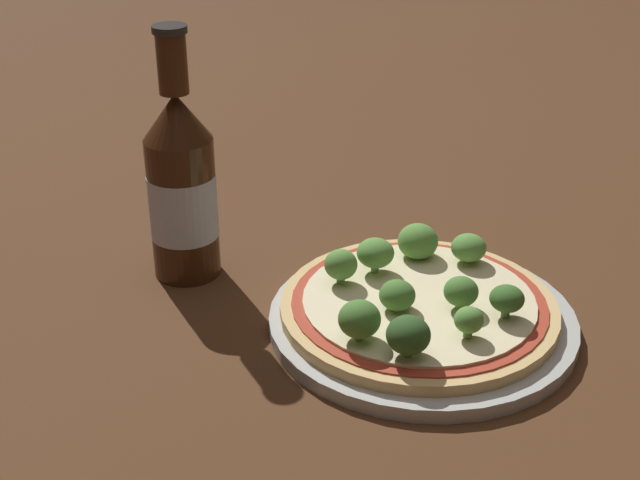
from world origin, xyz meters
TOP-DOWN VIEW (x-y plane):
  - ground_plane at (0.00, 0.00)m, footprint 3.00×3.00m
  - plate at (0.01, -0.03)m, footprint 0.25×0.25m
  - pizza at (0.01, -0.02)m, footprint 0.23×0.23m
  - broccoli_floret_0 at (-0.01, -0.01)m, footprint 0.03×0.03m
  - broccoli_floret_1 at (-0.02, -0.08)m, footprint 0.02×0.02m
  - broccoli_floret_2 at (-0.07, -0.05)m, footprint 0.03×0.03m
  - broccoli_floret_3 at (0.08, 0.01)m, footprint 0.04×0.04m
  - broccoli_floret_4 at (0.00, 0.04)m, footprint 0.03×0.03m
  - broccoli_floret_5 at (-0.07, -0.01)m, footprint 0.03×0.03m
  - broccoli_floret_6 at (0.09, -0.03)m, footprint 0.03×0.03m
  - broccoli_floret_7 at (0.03, 0.03)m, footprint 0.03×0.03m
  - broccoli_floret_8 at (0.02, -0.09)m, footprint 0.03×0.03m
  - broccoli_floret_9 at (0.01, -0.06)m, footprint 0.03×0.03m
  - beer_bottle at (-0.02, 0.20)m, footprint 0.06×0.06m

SIDE VIEW (x-z plane):
  - ground_plane at x=0.00m, z-range 0.00..0.00m
  - plate at x=0.01m, z-range 0.00..0.01m
  - pizza at x=0.01m, z-range 0.01..0.03m
  - broccoli_floret_0 at x=-0.01m, z-range 0.03..0.05m
  - broccoli_floret_6 at x=0.09m, z-range 0.03..0.05m
  - broccoli_floret_1 at x=-0.02m, z-range 0.03..0.05m
  - broccoli_floret_3 at x=0.08m, z-range 0.03..0.06m
  - broccoli_floret_9 at x=0.01m, z-range 0.03..0.06m
  - broccoli_floret_8 at x=0.02m, z-range 0.03..0.06m
  - broccoli_floret_4 at x=0.00m, z-range 0.03..0.06m
  - broccoli_floret_2 at x=-0.07m, z-range 0.03..0.06m
  - broccoli_floret_5 at x=-0.07m, z-range 0.03..0.06m
  - broccoli_floret_7 at x=0.03m, z-range 0.03..0.06m
  - beer_bottle at x=-0.02m, z-range -0.03..0.20m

